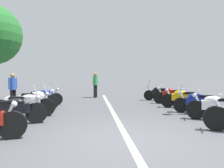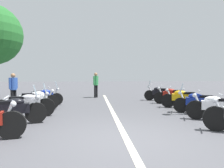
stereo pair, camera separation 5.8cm
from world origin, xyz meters
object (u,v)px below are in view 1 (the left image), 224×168
object	(u,v)px
motorcycle_right_row_5	(160,93)
traffic_cone_1	(211,102)
motorcycle_right_row_3	(184,98)
motorcycle_right_row_4	(173,95)
bystander_0	(95,83)
motorcycle_left_row_4	(42,96)
motorcycle_right_row_1	(218,107)
motorcycle_left_row_1	(10,110)
motorcycle_left_row_3	(34,100)
motorcycle_right_row_2	(199,102)
bystander_1	(13,87)
motorcycle_left_row_2	(25,104)

from	to	relation	value
motorcycle_right_row_5	traffic_cone_1	size ratio (longest dim) A/B	3.16
motorcycle_right_row_3	motorcycle_right_row_4	bearing A→B (deg)	-68.37
bystander_0	motorcycle_left_row_4	bearing A→B (deg)	87.01
motorcycle_right_row_1	traffic_cone_1	xyz separation A→B (m)	(2.37, -1.18, -0.17)
motorcycle_left_row_1	motorcycle_left_row_3	world-z (taller)	motorcycle_left_row_1
motorcycle_right_row_1	motorcycle_right_row_2	bearing A→B (deg)	-68.06
motorcycle_right_row_3	bystander_1	world-z (taller)	bystander_1
motorcycle_left_row_3	motorcycle_right_row_1	xyz separation A→B (m)	(-2.53, -6.65, 0.00)
motorcycle_left_row_4	bystander_0	world-z (taller)	bystander_0
motorcycle_right_row_3	traffic_cone_1	world-z (taller)	motorcycle_right_row_3
motorcycle_left_row_2	bystander_1	distance (m)	3.18
motorcycle_right_row_2	motorcycle_right_row_3	size ratio (longest dim) A/B	0.97
motorcycle_left_row_3	motorcycle_right_row_2	world-z (taller)	motorcycle_right_row_2
motorcycle_left_row_3	bystander_1	size ratio (longest dim) A/B	1.28
motorcycle_left_row_4	motorcycle_right_row_5	world-z (taller)	same
motorcycle_right_row_3	motorcycle_right_row_5	xyz separation A→B (m)	(2.73, 0.16, 0.00)
motorcycle_left_row_2	motorcycle_right_row_4	distance (m)	7.14
motorcycle_left_row_1	motorcycle_right_row_5	distance (m)	8.35
motorcycle_left_row_1	motorcycle_right_row_3	size ratio (longest dim) A/B	1.09
motorcycle_left_row_2	motorcycle_left_row_4	size ratio (longest dim) A/B	1.05
motorcycle_left_row_1	motorcycle_right_row_1	bearing A→B (deg)	-16.96
motorcycle_left_row_1	motorcycle_right_row_1	size ratio (longest dim) A/B	1.10
motorcycle_left_row_4	motorcycle_right_row_5	distance (m)	6.60
motorcycle_left_row_2	motorcycle_right_row_3	size ratio (longest dim) A/B	1.09
motorcycle_left_row_4	motorcycle_right_row_2	xyz separation A→B (m)	(-2.64, -6.66, -0.00)
motorcycle_left_row_1	bystander_0	size ratio (longest dim) A/B	1.29
motorcycle_left_row_1	motorcycle_right_row_3	world-z (taller)	motorcycle_left_row_1
motorcycle_right_row_1	bystander_1	size ratio (longest dim) A/B	1.21
motorcycle_left_row_2	bystander_0	bearing A→B (deg)	54.66
motorcycle_left_row_3	motorcycle_right_row_4	size ratio (longest dim) A/B	1.06
traffic_cone_1	motorcycle_right_row_2	bearing A→B (deg)	133.95
motorcycle_left_row_1	motorcycle_left_row_2	size ratio (longest dim) A/B	1.00
motorcycle_left_row_4	bystander_1	distance (m)	1.45
motorcycle_right_row_2	motorcycle_right_row_3	bearing A→B (deg)	-64.36
motorcycle_right_row_1	motorcycle_right_row_2	world-z (taller)	motorcycle_right_row_2
motorcycle_left_row_3	motorcycle_right_row_3	distance (m)	6.63
motorcycle_right_row_1	motorcycle_right_row_4	bearing A→B (deg)	-67.15
motorcycle_right_row_1	motorcycle_right_row_3	world-z (taller)	motorcycle_right_row_1
motorcycle_left_row_3	motorcycle_left_row_4	world-z (taller)	motorcycle_left_row_4
motorcycle_left_row_2	motorcycle_left_row_3	xyz separation A→B (m)	(1.42, 0.07, -0.02)
motorcycle_right_row_5	traffic_cone_1	world-z (taller)	motorcycle_right_row_5
motorcycle_left_row_1	motorcycle_left_row_4	world-z (taller)	motorcycle_left_row_1
bystander_1	motorcycle_left_row_4	bearing A→B (deg)	22.05
bystander_1	motorcycle_left_row_3	bearing A→B (deg)	-22.06
motorcycle_left_row_1	motorcycle_left_row_4	bearing A→B (deg)	72.81
motorcycle_right_row_4	motorcycle_left_row_2	bearing A→B (deg)	43.44
motorcycle_right_row_5	motorcycle_right_row_4	bearing A→B (deg)	115.50
motorcycle_left_row_1	motorcycle_left_row_2	xyz separation A→B (m)	(1.16, -0.05, 0.00)
bystander_0	motorcycle_right_row_2	bearing A→B (deg)	159.50
motorcycle_left_row_2	motorcycle_right_row_5	world-z (taller)	motorcycle_left_row_2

